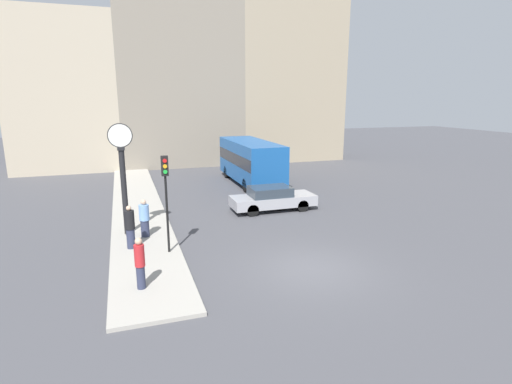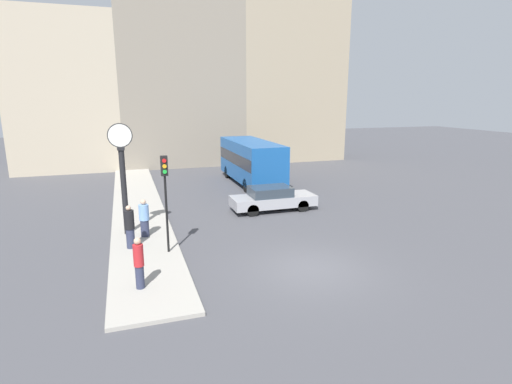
{
  "view_description": "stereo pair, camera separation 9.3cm",
  "coord_description": "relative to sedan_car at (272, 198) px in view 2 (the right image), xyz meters",
  "views": [
    {
      "loc": [
        -6.21,
        -12.13,
        6.05
      ],
      "look_at": [
        0.06,
        6.51,
        1.41
      ],
      "focal_mm": 28.0,
      "sensor_mm": 36.0,
      "label": 1
    },
    {
      "loc": [
        -6.12,
        -12.16,
        6.05
      ],
      "look_at": [
        0.06,
        6.51,
        1.41
      ],
      "focal_mm": 28.0,
      "sensor_mm": 36.0,
      "label": 2
    }
  ],
  "objects": [
    {
      "name": "bus_distant",
      "position": [
        1.06,
        7.2,
        1.05
      ],
      "size": [
        2.55,
        8.22,
        3.06
      ],
      "color": "#195199",
      "rests_on": "ground_plane"
    },
    {
      "name": "pedestrian_black_jacket",
      "position": [
        -7.56,
        -3.83,
        0.33
      ],
      "size": [
        0.39,
        0.39,
        1.77
      ],
      "color": "#2D334C",
      "rests_on": "sidewalk_corner"
    },
    {
      "name": "pedestrian_blue_stripe",
      "position": [
        -6.93,
        -2.56,
        0.26
      ],
      "size": [
        0.43,
        0.43,
        1.66
      ],
      "color": "#2D334C",
      "rests_on": "sidewalk_corner"
    },
    {
      "name": "traffic_light_near",
      "position": [
        -6.16,
        -4.73,
        2.18
      ],
      "size": [
        0.26,
        0.24,
        3.82
      ],
      "color": "black",
      "rests_on": "sidewalk_corner"
    },
    {
      "name": "pedestrian_red_top",
      "position": [
        -7.36,
        -7.61,
        0.31
      ],
      "size": [
        0.32,
        0.32,
        1.7
      ],
      "color": "#2D334C",
      "rests_on": "sidewalk_corner"
    },
    {
      "name": "sedan_car",
      "position": [
        0.0,
        0.0,
        0.0
      ],
      "size": [
        4.63,
        1.73,
        1.34
      ],
      "color": "#9E9EA3",
      "rests_on": "ground_plane"
    },
    {
      "name": "ground_plane",
      "position": [
        -1.42,
        -7.73,
        -0.68
      ],
      "size": [
        120.0,
        120.0,
        0.0
      ],
      "primitive_type": "plane",
      "color": "#47474C"
    },
    {
      "name": "street_clock",
      "position": [
        -7.68,
        -1.93,
        2.13
      ],
      "size": [
        1.03,
        0.31,
        4.89
      ],
      "color": "black",
      "rests_on": "sidewalk_corner"
    },
    {
      "name": "sidewalk_corner",
      "position": [
        -7.04,
        3.31,
        -0.62
      ],
      "size": [
        2.69,
        26.08,
        0.13
      ],
      "primitive_type": "cube",
      "color": "#A39E93",
      "rests_on": "ground_plane"
    },
    {
      "name": "building_row",
      "position": [
        -0.56,
        17.58,
        7.46
      ],
      "size": [
        29.58,
        5.0,
        17.38
      ],
      "color": "#B7A88E",
      "rests_on": "ground_plane"
    }
  ]
}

